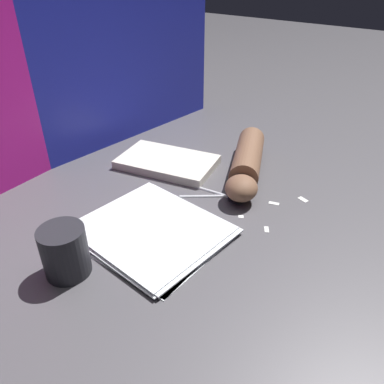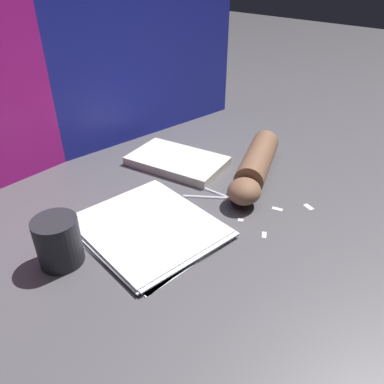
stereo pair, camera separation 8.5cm
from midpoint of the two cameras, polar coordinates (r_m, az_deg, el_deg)
ground_plane at (r=0.88m, az=1.20°, el=-3.55°), size 6.00×6.00×0.00m
backdrop_panel_left at (r=1.03m, az=-23.11°, el=16.93°), size 0.69×0.10×0.57m
backdrop_panel_center at (r=1.20m, az=-6.98°, el=18.88°), size 0.82×0.05×0.48m
paper_stack at (r=0.83m, az=-3.65°, el=-5.55°), size 0.28×0.30×0.02m
book_closed at (r=1.08m, az=-0.01°, el=4.70°), size 0.23×0.30×0.02m
scissors at (r=0.94m, az=8.10°, el=-0.81°), size 0.13×0.17×0.01m
hand_forearm at (r=1.02m, az=11.96°, el=3.80°), size 0.34×0.23×0.08m
paper_scrap_near at (r=0.93m, az=15.45°, el=-2.57°), size 0.02×0.03×0.00m
paper_scrap_mid at (r=0.96m, az=19.80°, el=-2.23°), size 0.02×0.03×0.00m
paper_scrap_far at (r=0.84m, az=13.83°, el=-6.44°), size 0.02×0.02×0.00m
paper_scrap_side at (r=0.87m, az=10.20°, el=-4.30°), size 0.02×0.02×0.00m
mug at (r=0.75m, az=-16.69°, el=-7.33°), size 0.09×0.09×0.10m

